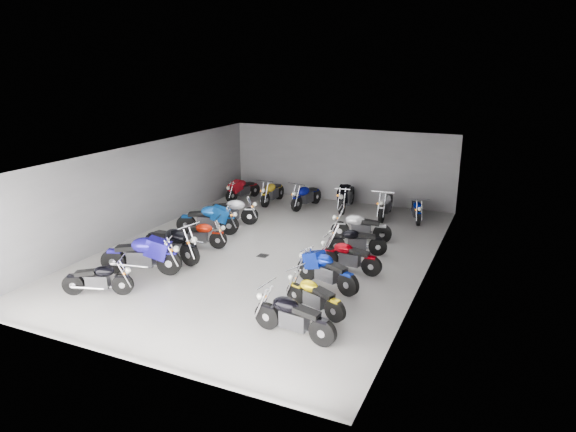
% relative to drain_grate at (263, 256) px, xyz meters
% --- Properties ---
extents(ground, '(14.00, 14.00, 0.00)m').
position_rel_drain_grate_xyz_m(ground, '(0.00, 0.50, -0.01)').
color(ground, '#9C9A94').
rests_on(ground, ground).
extents(wall_back, '(10.00, 0.10, 3.20)m').
position_rel_drain_grate_xyz_m(wall_back, '(0.00, 7.50, 1.59)').
color(wall_back, slate).
rests_on(wall_back, ground).
extents(wall_left, '(0.10, 14.00, 3.20)m').
position_rel_drain_grate_xyz_m(wall_left, '(-5.00, 0.50, 1.59)').
color(wall_left, slate).
rests_on(wall_left, ground).
extents(wall_right, '(0.10, 14.00, 3.20)m').
position_rel_drain_grate_xyz_m(wall_right, '(5.00, 0.50, 1.59)').
color(wall_right, slate).
rests_on(wall_right, ground).
extents(ceiling, '(10.00, 14.00, 0.04)m').
position_rel_drain_grate_xyz_m(ceiling, '(0.00, 0.50, 3.21)').
color(ceiling, black).
rests_on(ceiling, wall_back).
extents(drain_grate, '(0.32, 0.32, 0.01)m').
position_rel_drain_grate_xyz_m(drain_grate, '(0.00, 0.00, 0.00)').
color(drain_grate, black).
rests_on(drain_grate, ground).
extents(motorcycle_left_a, '(1.76, 0.89, 0.83)m').
position_rel_drain_grate_xyz_m(motorcycle_left_a, '(-2.67, -4.31, 0.45)').
color(motorcycle_left_a, black).
rests_on(motorcycle_left_a, ground).
extents(motorcycle_left_b, '(2.31, 0.95, 1.05)m').
position_rel_drain_grate_xyz_m(motorcycle_left_b, '(-2.53, -2.72, 0.57)').
color(motorcycle_left_b, black).
rests_on(motorcycle_left_b, ground).
extents(motorcycle_left_c, '(2.32, 0.65, 1.03)m').
position_rel_drain_grate_xyz_m(motorcycle_left_c, '(-2.41, -1.48, 0.55)').
color(motorcycle_left_c, black).
rests_on(motorcycle_left_c, ground).
extents(motorcycle_left_d, '(1.88, 0.71, 0.85)m').
position_rel_drain_grate_xyz_m(motorcycle_left_d, '(-2.27, -0.19, 0.46)').
color(motorcycle_left_d, black).
rests_on(motorcycle_left_d, ground).
extents(motorcycle_left_e, '(2.17, 0.90, 0.99)m').
position_rel_drain_grate_xyz_m(motorcycle_left_e, '(-2.76, 1.13, 0.54)').
color(motorcycle_left_e, black).
rests_on(motorcycle_left_e, ground).
extents(motorcycle_left_f, '(2.05, 0.96, 0.95)m').
position_rel_drain_grate_xyz_m(motorcycle_left_f, '(-2.62, 2.47, 0.51)').
color(motorcycle_left_f, black).
rests_on(motorcycle_left_f, ground).
extents(motorcycle_right_a, '(2.07, 0.48, 0.91)m').
position_rel_drain_grate_xyz_m(motorcycle_right_a, '(2.90, -4.18, 0.49)').
color(motorcycle_right_a, black).
rests_on(motorcycle_right_a, ground).
extents(motorcycle_right_b, '(1.78, 0.76, 0.82)m').
position_rel_drain_grate_xyz_m(motorcycle_right_b, '(2.90, -2.91, 0.44)').
color(motorcycle_right_b, black).
rests_on(motorcycle_right_b, ground).
extents(motorcycle_right_c, '(2.01, 0.83, 0.92)m').
position_rel_drain_grate_xyz_m(motorcycle_right_c, '(2.66, -1.41, 0.49)').
color(motorcycle_right_c, black).
rests_on(motorcycle_right_c, ground).
extents(motorcycle_right_d, '(1.96, 0.42, 0.86)m').
position_rel_drain_grate_xyz_m(motorcycle_right_d, '(2.88, -0.07, 0.46)').
color(motorcycle_right_d, black).
rests_on(motorcycle_right_d, ground).
extents(motorcycle_right_e, '(1.86, 0.74, 0.84)m').
position_rel_drain_grate_xyz_m(motorcycle_right_e, '(2.66, 1.34, 0.45)').
color(motorcycle_right_e, black).
rests_on(motorcycle_right_e, ground).
extents(motorcycle_right_f, '(2.09, 0.54, 0.92)m').
position_rel_drain_grate_xyz_m(motorcycle_right_f, '(2.41, 2.65, 0.50)').
color(motorcycle_right_f, black).
rests_on(motorcycle_right_f, ground).
extents(motorcycle_back_a, '(0.71, 1.95, 0.88)m').
position_rel_drain_grate_xyz_m(motorcycle_back_a, '(-4.01, 5.87, 0.47)').
color(motorcycle_back_a, black).
rests_on(motorcycle_back_a, ground).
extents(motorcycle_back_b, '(0.41, 2.09, 0.92)m').
position_rel_drain_grate_xyz_m(motorcycle_back_b, '(-2.51, 5.84, 0.50)').
color(motorcycle_back_b, black).
rests_on(motorcycle_back_b, ground).
extents(motorcycle_back_c, '(0.58, 2.12, 0.94)m').
position_rel_drain_grate_xyz_m(motorcycle_back_c, '(-0.91, 5.81, 0.51)').
color(motorcycle_back_c, black).
rests_on(motorcycle_back_c, ground).
extents(motorcycle_back_d, '(0.53, 2.38, 1.05)m').
position_rel_drain_grate_xyz_m(motorcycle_back_d, '(0.74, 6.23, 0.57)').
color(motorcycle_back_d, black).
rests_on(motorcycle_back_d, ground).
extents(motorcycle_back_e, '(0.47, 2.25, 0.99)m').
position_rel_drain_grate_xyz_m(motorcycle_back_e, '(2.51, 5.78, 0.53)').
color(motorcycle_back_e, black).
rests_on(motorcycle_back_e, ground).
extents(motorcycle_back_f, '(0.69, 1.82, 0.82)m').
position_rel_drain_grate_xyz_m(motorcycle_back_f, '(3.72, 5.84, 0.44)').
color(motorcycle_back_f, black).
rests_on(motorcycle_back_f, ground).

